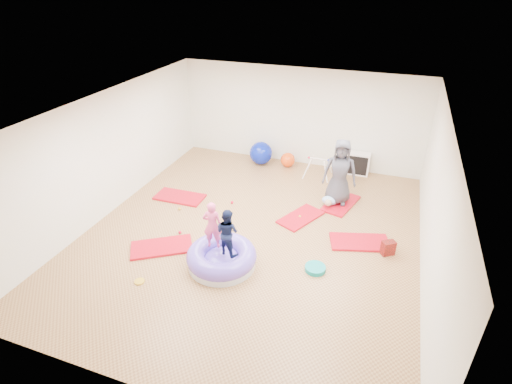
% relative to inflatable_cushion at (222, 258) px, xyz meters
% --- Properties ---
extents(room, '(7.01, 8.01, 2.81)m').
position_rel_inflatable_cushion_xyz_m(room, '(0.19, 1.17, 1.23)').
color(room, '#A9804D').
rests_on(room, ground).
extents(gym_mat_front_left, '(1.39, 1.20, 0.05)m').
position_rel_inflatable_cushion_xyz_m(gym_mat_front_left, '(-1.41, 0.06, -0.14)').
color(gym_mat_front_left, red).
rests_on(gym_mat_front_left, ground).
extents(gym_mat_mid_left, '(1.25, 0.64, 0.05)m').
position_rel_inflatable_cushion_xyz_m(gym_mat_mid_left, '(-2.09, 2.05, -0.14)').
color(gym_mat_mid_left, red).
rests_on(gym_mat_mid_left, ground).
extents(gym_mat_center_back, '(1.00, 1.27, 0.05)m').
position_rel_inflatable_cushion_xyz_m(gym_mat_center_back, '(1.05, 2.15, -0.14)').
color(gym_mat_center_back, red).
rests_on(gym_mat_center_back, ground).
extents(gym_mat_right, '(1.35, 0.93, 0.05)m').
position_rel_inflatable_cushion_xyz_m(gym_mat_right, '(2.47, 1.63, -0.14)').
color(gym_mat_right, red).
rests_on(gym_mat_right, ground).
extents(gym_mat_rear_right, '(0.87, 1.28, 0.05)m').
position_rel_inflatable_cushion_xyz_m(gym_mat_rear_right, '(1.83, 3.11, -0.14)').
color(gym_mat_rear_right, red).
rests_on(gym_mat_rear_right, ground).
extents(inflatable_cushion, '(1.37, 1.37, 0.43)m').
position_rel_inflatable_cushion_xyz_m(inflatable_cushion, '(0.00, 0.00, 0.00)').
color(inflatable_cushion, silver).
rests_on(inflatable_cushion, ground).
extents(child_pink, '(0.41, 0.32, 0.99)m').
position_rel_inflatable_cushion_xyz_m(child_pink, '(-0.20, 0.08, 0.73)').
color(child_pink, '#FA4F8C').
rests_on(child_pink, inflatable_cushion).
extents(child_navy, '(0.55, 0.48, 0.95)m').
position_rel_inflatable_cushion_xyz_m(child_navy, '(0.15, -0.02, 0.70)').
color(child_navy, '#0F1638').
rests_on(child_navy, inflatable_cushion).
extents(adult_caregiver, '(0.85, 0.61, 1.64)m').
position_rel_inflatable_cushion_xyz_m(adult_caregiver, '(1.73, 3.12, 0.70)').
color(adult_caregiver, '#3F404A').
rests_on(adult_caregiver, gym_mat_rear_right).
extents(infant, '(0.37, 0.38, 0.22)m').
position_rel_inflatable_cushion_xyz_m(infant, '(1.57, 2.90, -0.01)').
color(infant, '#9EC4F8').
rests_on(infant, gym_mat_rear_right).
extents(ball_pit_balls, '(2.90, 1.97, 0.07)m').
position_rel_inflatable_cushion_xyz_m(ball_pit_balls, '(-0.66, 1.21, -0.13)').
color(ball_pit_balls, red).
rests_on(ball_pit_balls, ground).
extents(exercise_ball_blue, '(0.67, 0.67, 0.67)m').
position_rel_inflatable_cushion_xyz_m(exercise_ball_blue, '(-0.81, 4.70, 0.17)').
color(exercise_ball_blue, '#081BA1').
rests_on(exercise_ball_blue, ground).
extents(exercise_ball_orange, '(0.42, 0.42, 0.42)m').
position_rel_inflatable_cushion_xyz_m(exercise_ball_orange, '(0.00, 4.77, 0.04)').
color(exercise_ball_orange, '#F54910').
rests_on(exercise_ball_orange, ground).
extents(infant_play_gym, '(0.73, 0.69, 0.56)m').
position_rel_inflatable_cushion_xyz_m(infant_play_gym, '(0.97, 4.41, 0.21)').
color(infant_play_gym, white).
rests_on(infant_play_gym, ground).
extents(cube_shelf, '(0.63, 0.31, 0.63)m').
position_rel_inflatable_cushion_xyz_m(cube_shelf, '(1.99, 4.96, 0.15)').
color(cube_shelf, white).
rests_on(cube_shelf, ground).
extents(balance_disc, '(0.40, 0.40, 0.09)m').
position_rel_inflatable_cushion_xyz_m(balance_disc, '(1.77, 0.45, -0.12)').
color(balance_disc, '#098787').
rests_on(balance_disc, ground).
extents(backpack, '(0.31, 0.28, 0.31)m').
position_rel_inflatable_cushion_xyz_m(backpack, '(3.05, 1.44, -0.02)').
color(backpack, '#AC120A').
rests_on(backpack, ground).
extents(yellow_toy, '(0.19, 0.19, 0.03)m').
position_rel_inflatable_cushion_xyz_m(yellow_toy, '(-1.24, -0.98, -0.15)').
color(yellow_toy, gold).
rests_on(yellow_toy, ground).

